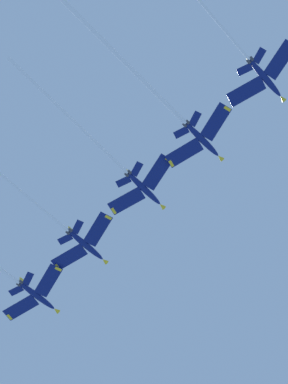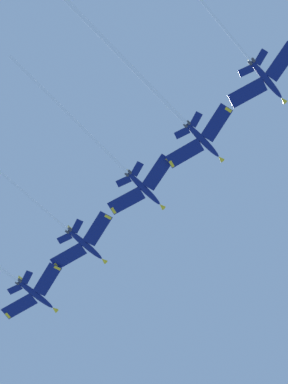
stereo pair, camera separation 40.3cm
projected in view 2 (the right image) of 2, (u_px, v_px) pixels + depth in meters
jet_inner_left at (54, 218)px, 143.09m from camera, size 20.10×61.51×11.94m
jet_centre at (118, 163)px, 139.41m from camera, size 20.04×51.17×10.81m
jet_inner_right at (168, 104)px, 134.96m from camera, size 20.11×52.21×10.85m
jet_far_right at (243, 51)px, 132.98m from camera, size 20.05×56.90×10.48m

